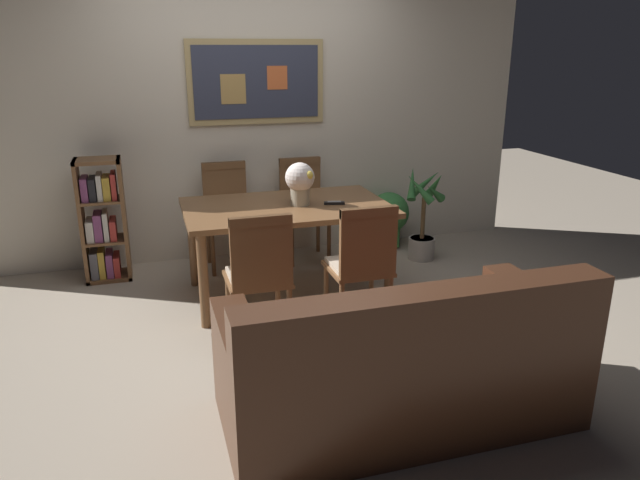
{
  "coord_description": "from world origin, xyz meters",
  "views": [
    {
      "loc": [
        -0.95,
        -3.78,
        1.87
      ],
      "look_at": [
        0.12,
        -0.23,
        0.65
      ],
      "focal_mm": 33.24,
      "sensor_mm": 36.0,
      "label": 1
    }
  ],
  "objects_px": {
    "dining_chair_near_left": "(259,269)",
    "potted_ivy": "(389,216)",
    "dining_chair_far_right": "(303,200)",
    "dining_chair_near_right": "(362,259)",
    "leather_couch": "(402,368)",
    "flower_vase": "(300,181)",
    "tv_remote": "(334,203)",
    "bookshelf": "(103,223)",
    "potted_palm": "(423,222)",
    "dining_chair_far_left": "(227,206)",
    "dining_table": "(287,216)"
  },
  "relations": [
    {
      "from": "dining_chair_near_left",
      "to": "dining_chair_far_right",
      "type": "bearing_deg",
      "value": 65.84
    },
    {
      "from": "bookshelf",
      "to": "tv_remote",
      "type": "relative_size",
      "value": 6.28
    },
    {
      "from": "dining_chair_near_left",
      "to": "leather_couch",
      "type": "bearing_deg",
      "value": -62.3
    },
    {
      "from": "dining_chair_far_left",
      "to": "dining_table",
      "type": "bearing_deg",
      "value": -67.0
    },
    {
      "from": "dining_chair_near_right",
      "to": "potted_palm",
      "type": "relative_size",
      "value": 1.07
    },
    {
      "from": "dining_chair_near_left",
      "to": "potted_ivy",
      "type": "height_order",
      "value": "dining_chair_near_left"
    },
    {
      "from": "dining_table",
      "to": "potted_ivy",
      "type": "height_order",
      "value": "dining_table"
    },
    {
      "from": "dining_chair_near_left",
      "to": "potted_palm",
      "type": "xyz_separation_m",
      "value": [
        1.74,
        1.23,
        -0.18
      ]
    },
    {
      "from": "dining_chair_near_left",
      "to": "tv_remote",
      "type": "distance_m",
      "value": 1.03
    },
    {
      "from": "dining_chair_far_right",
      "to": "dining_chair_near_right",
      "type": "xyz_separation_m",
      "value": [
        -0.03,
        -1.61,
        0.0
      ]
    },
    {
      "from": "dining_chair_far_right",
      "to": "flower_vase",
      "type": "relative_size",
      "value": 2.82
    },
    {
      "from": "dining_chair_far_right",
      "to": "potted_ivy",
      "type": "height_order",
      "value": "dining_chair_far_right"
    },
    {
      "from": "dining_chair_far_right",
      "to": "bookshelf",
      "type": "distance_m",
      "value": 1.72
    },
    {
      "from": "dining_chair_near_left",
      "to": "potted_ivy",
      "type": "xyz_separation_m",
      "value": [
        1.59,
        1.65,
        -0.23
      ]
    },
    {
      "from": "dining_chair_near_left",
      "to": "potted_palm",
      "type": "relative_size",
      "value": 1.07
    },
    {
      "from": "bookshelf",
      "to": "potted_ivy",
      "type": "xyz_separation_m",
      "value": [
        2.59,
        0.1,
        -0.18
      ]
    },
    {
      "from": "dining_table",
      "to": "potted_palm",
      "type": "bearing_deg",
      "value": 17.84
    },
    {
      "from": "potted_palm",
      "to": "tv_remote",
      "type": "xyz_separation_m",
      "value": [
        -1.02,
        -0.53,
        0.38
      ]
    },
    {
      "from": "potted_ivy",
      "to": "tv_remote",
      "type": "bearing_deg",
      "value": -132.46
    },
    {
      "from": "bookshelf",
      "to": "potted_ivy",
      "type": "distance_m",
      "value": 2.6
    },
    {
      "from": "dining_chair_far_right",
      "to": "leather_couch",
      "type": "bearing_deg",
      "value": -94.13
    },
    {
      "from": "dining_chair_near_right",
      "to": "dining_chair_near_left",
      "type": "xyz_separation_m",
      "value": [
        -0.69,
        0.01,
        0.0
      ]
    },
    {
      "from": "leather_couch",
      "to": "tv_remote",
      "type": "distance_m",
      "value": 1.77
    },
    {
      "from": "dining_chair_far_right",
      "to": "potted_palm",
      "type": "bearing_deg",
      "value": -20.24
    },
    {
      "from": "bookshelf",
      "to": "potted_palm",
      "type": "xyz_separation_m",
      "value": [
        2.74,
        -0.32,
        -0.13
      ]
    },
    {
      "from": "dining_chair_near_left",
      "to": "bookshelf",
      "type": "xyz_separation_m",
      "value": [
        -1.0,
        1.55,
        -0.05
      ]
    },
    {
      "from": "dining_chair_near_left",
      "to": "leather_couch",
      "type": "xyz_separation_m",
      "value": [
        0.53,
        -1.01,
        -0.22
      ]
    },
    {
      "from": "flower_vase",
      "to": "tv_remote",
      "type": "xyz_separation_m",
      "value": [
        0.25,
        -0.06,
        -0.17
      ]
    },
    {
      "from": "potted_ivy",
      "to": "flower_vase",
      "type": "xyz_separation_m",
      "value": [
        -1.12,
        -0.89,
        0.61
      ]
    },
    {
      "from": "dining_chair_far_right",
      "to": "flower_vase",
      "type": "xyz_separation_m",
      "value": [
        -0.25,
        -0.84,
        0.37
      ]
    },
    {
      "from": "dining_chair_far_left",
      "to": "bookshelf",
      "type": "height_order",
      "value": "bookshelf"
    },
    {
      "from": "dining_chair_near_right",
      "to": "leather_couch",
      "type": "xyz_separation_m",
      "value": [
        -0.16,
        -1.0,
        -0.22
      ]
    },
    {
      "from": "dining_chair_far_right",
      "to": "potted_palm",
      "type": "relative_size",
      "value": 1.07
    },
    {
      "from": "leather_couch",
      "to": "bookshelf",
      "type": "relative_size",
      "value": 1.77
    },
    {
      "from": "dining_table",
      "to": "flower_vase",
      "type": "bearing_deg",
      "value": -14.1
    },
    {
      "from": "dining_table",
      "to": "dining_chair_far_right",
      "type": "distance_m",
      "value": 0.9
    },
    {
      "from": "dining_table",
      "to": "dining_chair_far_left",
      "type": "distance_m",
      "value": 0.88
    },
    {
      "from": "potted_palm",
      "to": "leather_couch",
      "type": "bearing_deg",
      "value": -118.43
    },
    {
      "from": "dining_chair_far_left",
      "to": "flower_vase",
      "type": "relative_size",
      "value": 2.82
    },
    {
      "from": "bookshelf",
      "to": "tv_remote",
      "type": "distance_m",
      "value": 1.94
    },
    {
      "from": "leather_couch",
      "to": "bookshelf",
      "type": "height_order",
      "value": "bookshelf"
    },
    {
      "from": "potted_ivy",
      "to": "tv_remote",
      "type": "distance_m",
      "value": 1.36
    },
    {
      "from": "dining_table",
      "to": "dining_chair_far_right",
      "type": "xyz_separation_m",
      "value": [
        0.35,
        0.82,
        -0.1
      ]
    },
    {
      "from": "tv_remote",
      "to": "dining_chair_far_left",
      "type": "bearing_deg",
      "value": 127.89
    },
    {
      "from": "dining_table",
      "to": "bookshelf",
      "type": "height_order",
      "value": "bookshelf"
    },
    {
      "from": "potted_palm",
      "to": "tv_remote",
      "type": "height_order",
      "value": "potted_palm"
    },
    {
      "from": "dining_chair_near_right",
      "to": "tv_remote",
      "type": "xyz_separation_m",
      "value": [
        0.03,
        0.71,
        0.2
      ]
    },
    {
      "from": "dining_table",
      "to": "dining_chair_far_right",
      "type": "relative_size",
      "value": 1.68
    },
    {
      "from": "dining_chair_far_right",
      "to": "leather_couch",
      "type": "distance_m",
      "value": 2.63
    },
    {
      "from": "leather_couch",
      "to": "flower_vase",
      "type": "height_order",
      "value": "flower_vase"
    }
  ]
}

